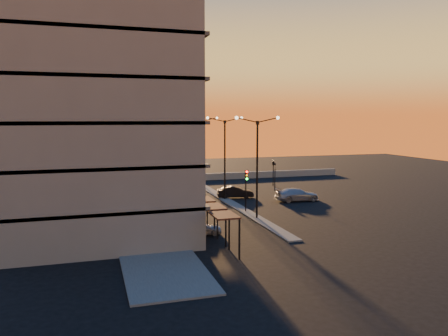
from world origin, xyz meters
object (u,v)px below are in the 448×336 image
at_px(car_hatchback, 199,228).
at_px(traffic_light_main, 246,184).
at_px(streetlamp_mid, 225,151).
at_px(car_wagon, 297,195).
at_px(car_sedan, 235,192).

bearing_deg(car_hatchback, traffic_light_main, -40.03).
bearing_deg(traffic_light_main, car_hatchback, -133.60).
distance_m(streetlamp_mid, car_wagon, 9.54).
distance_m(traffic_light_main, car_wagon, 8.88).
bearing_deg(car_wagon, car_hatchback, 129.70).
distance_m(car_hatchback, car_wagon, 17.79).
distance_m(car_sedan, car_wagon, 7.20).
bearing_deg(traffic_light_main, car_wagon, 28.05).
distance_m(traffic_light_main, car_sedan, 8.30).
bearing_deg(car_wagon, traffic_light_main, 120.12).
xyz_separation_m(traffic_light_main, car_hatchback, (-6.49, -6.81, -2.27)).
bearing_deg(traffic_light_main, car_sedan, 79.19).
height_order(car_hatchback, car_sedan, car_sedan).
height_order(streetlamp_mid, car_sedan, streetlamp_mid).
xyz_separation_m(streetlamp_mid, traffic_light_main, (0.00, -7.13, -2.70)).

